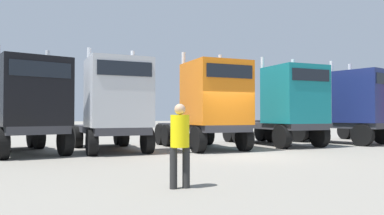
# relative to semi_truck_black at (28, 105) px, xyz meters

# --- Properties ---
(ground) EXTENTS (200.00, 200.00, 0.00)m
(ground) POSITION_rel_semi_truck_black_xyz_m (7.63, -3.30, -1.94)
(ground) COLOR gray
(semi_truck_black) EXTENTS (4.04, 6.51, 4.29)m
(semi_truck_black) POSITION_rel_semi_truck_black_xyz_m (0.00, 0.00, 0.00)
(semi_truck_black) COLOR #333338
(semi_truck_black) RESTS_ON ground
(semi_truck_silver) EXTENTS (2.84, 6.46, 4.44)m
(semi_truck_silver) POSITION_rel_semi_truck_black_xyz_m (3.35, -0.09, 0.03)
(semi_truck_silver) COLOR #333338
(semi_truck_silver) RESTS_ON ground
(semi_truck_orange) EXTENTS (2.73, 6.24, 4.47)m
(semi_truck_orange) POSITION_rel_semi_truck_black_xyz_m (7.57, -0.50, 0.10)
(semi_truck_orange) COLOR #333338
(semi_truck_orange) RESTS_ON ground
(semi_truck_teal) EXTENTS (2.72, 6.43, 4.53)m
(semi_truck_teal) POSITION_rel_semi_truck_black_xyz_m (11.92, -0.11, 0.10)
(semi_truck_teal) COLOR #333338
(semi_truck_teal) RESTS_ON ground
(semi_truck_navy) EXTENTS (4.19, 6.60, 4.52)m
(semi_truck_navy) POSITION_rel_semi_truck_black_xyz_m (16.26, -0.06, 0.09)
(semi_truck_navy) COLOR #333338
(semi_truck_navy) RESTS_ON ground
(visitor_in_hivis) EXTENTS (0.44, 0.41, 1.78)m
(visitor_in_hivis) POSITION_rel_semi_truck_black_xyz_m (3.29, -8.57, -0.91)
(visitor_in_hivis) COLOR #252525
(visitor_in_hivis) RESTS_ON ground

